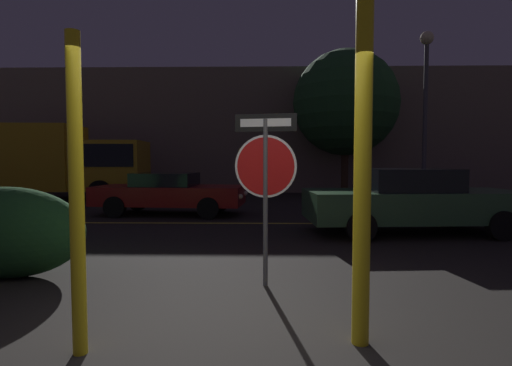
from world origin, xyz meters
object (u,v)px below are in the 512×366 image
at_px(yellow_pole_left, 77,196).
at_px(street_lamp, 426,85).
at_px(yellow_pole_right, 363,143).
at_px(delivery_truck, 57,160).
at_px(stop_sign, 266,167).
at_px(passing_car_3, 412,201).
at_px(passing_car_2, 169,193).
at_px(hedge_bush_1, 6,232).
at_px(tree_0, 346,103).

relative_size(yellow_pole_left, street_lamp, 0.41).
distance_m(yellow_pole_right, delivery_truck, 15.62).
bearing_deg(stop_sign, street_lamp, 69.94).
height_order(yellow_pole_right, street_lamp, street_lamp).
bearing_deg(passing_car_3, stop_sign, -44.64).
bearing_deg(passing_car_2, yellow_pole_left, 13.06).
height_order(stop_sign, street_lamp, street_lamp).
relative_size(passing_car_2, street_lamp, 0.69).
relative_size(stop_sign, yellow_pole_right, 0.62).
relative_size(yellow_pole_right, hedge_bush_1, 1.62).
height_order(yellow_pole_right, passing_car_3, yellow_pole_right).
xyz_separation_m(passing_car_2, street_lamp, (8.93, 3.74, 3.79)).
height_order(stop_sign, yellow_pole_left, yellow_pole_left).
xyz_separation_m(yellow_pole_left, tree_0, (5.21, 15.02, 2.86)).
xyz_separation_m(yellow_pole_right, tree_0, (2.84, 14.80, 2.42)).
distance_m(hedge_bush_1, passing_car_3, 7.58).
distance_m(yellow_pole_right, tree_0, 15.26).
relative_size(yellow_pole_right, delivery_truck, 0.49).
distance_m(passing_car_3, tree_0, 10.09).
bearing_deg(hedge_bush_1, tree_0, 60.87).
height_order(hedge_bush_1, delivery_truck, delivery_truck).
distance_m(stop_sign, passing_car_3, 5.00).
bearing_deg(delivery_truck, stop_sign, 34.39).
distance_m(stop_sign, street_lamp, 12.42).
relative_size(passing_car_2, delivery_truck, 0.63).
xyz_separation_m(hedge_bush_1, passing_car_2, (0.72, 6.37, 0.02)).
height_order(passing_car_2, street_lamp, street_lamp).
height_order(passing_car_3, street_lamp, street_lamp).
bearing_deg(stop_sign, passing_car_3, 59.69).
bearing_deg(street_lamp, passing_car_2, -157.30).
relative_size(hedge_bush_1, delivery_truck, 0.30).
relative_size(stop_sign, yellow_pole_left, 0.83).
bearing_deg(passing_car_2, stop_sign, 27.43).
relative_size(passing_car_3, street_lamp, 0.74).
bearing_deg(delivery_truck, yellow_pole_right, 33.24).
bearing_deg(tree_0, hedge_bush_1, -119.13).
bearing_deg(street_lamp, yellow_pole_right, -113.84).
xyz_separation_m(hedge_bush_1, passing_car_3, (6.75, 3.45, 0.09)).
xyz_separation_m(yellow_pole_right, hedge_bush_1, (-4.35, 1.89, -1.13)).
relative_size(hedge_bush_1, passing_car_2, 0.48).
xyz_separation_m(street_lamp, tree_0, (-2.46, 2.80, -0.26)).
xyz_separation_m(passing_car_2, delivery_truck, (-5.61, 4.34, 0.96)).
height_order(yellow_pole_right, delivery_truck, yellow_pole_right).
bearing_deg(hedge_bush_1, delivery_truck, 114.53).
distance_m(passing_car_3, street_lamp, 8.16).
relative_size(yellow_pole_left, hedge_bush_1, 1.22).
bearing_deg(yellow_pole_left, stop_sign, 49.72).
distance_m(yellow_pole_left, passing_car_2, 8.61).
bearing_deg(tree_0, delivery_truck, -169.67).
height_order(hedge_bush_1, passing_car_2, hedge_bush_1).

